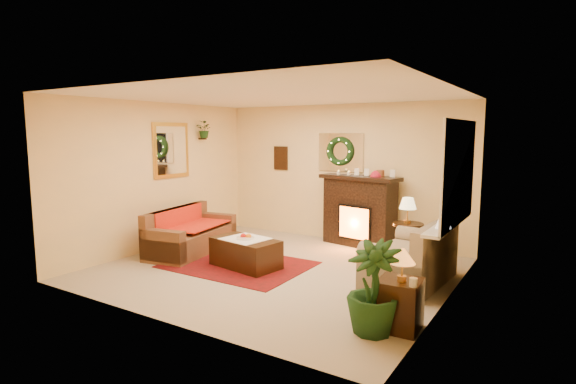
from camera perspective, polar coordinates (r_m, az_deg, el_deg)
The scene contains 31 objects.
floor at distance 6.94m, azimuth -1.55°, elevation -9.78°, with size 5.00×5.00×0.00m, color beige.
ceiling at distance 6.65m, azimuth -1.64°, elevation 12.14°, with size 5.00×5.00×0.00m, color white.
wall_back at distance 8.63m, azimuth 6.71°, elevation 2.38°, with size 5.00×5.00×0.00m, color #EFD88C.
wall_front at distance 4.97m, azimuth -16.10°, elevation -1.60°, with size 5.00×5.00×0.00m, color #EFD88C.
wall_left at distance 8.31m, azimuth -16.11°, elevation 1.95°, with size 4.50×4.50×0.00m, color #EFD88C.
wall_right at distance 5.69m, azimuth 19.87°, elevation -0.63°, with size 4.50×4.50×0.00m, color #EFD88C.
area_rug at distance 7.19m, azimuth -6.32°, elevation -9.15°, with size 2.14×1.61×0.01m, color maroon.
sofa at distance 7.99m, azimuth -12.14°, elevation -4.45°, with size 0.78×1.77×0.76m, color #402A18.
red_throw at distance 8.16m, azimuth -11.61°, elevation -4.01°, with size 0.82×1.33×0.02m, color #C6010C.
fireplace at distance 8.34m, azimuth 9.03°, elevation -3.04°, with size 1.34×0.42×1.22m, color black.
poinsettia at distance 8.08m, azimuth 11.17°, elevation 1.95°, with size 0.22×0.22×0.22m, color red.
mantel_candle_a at distance 8.43m, azimuth 6.43°, elevation 1.99°, with size 0.06×0.06×0.19m, color silver.
mantel_candle_b at distance 8.32m, azimuth 7.71°, elevation 1.90°, with size 0.06×0.06×0.19m, color white.
mantel_mirror at distance 8.58m, azimuth 6.69°, elevation 5.03°, with size 0.92×0.02×0.72m, color white.
wreath at distance 8.54m, azimuth 6.58°, elevation 5.16°, with size 0.55×0.55×0.11m, color #194719.
wall_art at distance 9.25m, azimuth -0.92°, elevation 4.33°, with size 0.32×0.03×0.48m, color #381E11.
gold_mirror at distance 8.47m, azimuth -14.62°, elevation 5.15°, with size 0.03×0.84×1.00m, color gold.
hanging_plant at distance 8.90m, azimuth -10.51°, elevation 6.79°, with size 0.33×0.28×0.36m, color #194719.
loveseat at distance 6.49m, azimuth 15.23°, elevation -7.42°, with size 0.87×1.51×0.87m, color #B0A292.
window_frame at distance 6.20m, azimuth 20.91°, elevation 2.28°, with size 0.03×1.86×1.36m, color white.
window_glass at distance 6.21m, azimuth 20.78°, elevation 2.29°, with size 0.02×1.70×1.22m, color black.
window_sill at distance 6.32m, azimuth 19.69°, elevation -3.81°, with size 0.22×1.86×0.04m, color white.
mini_tree at distance 5.85m, azimuth 19.17°, elevation -2.97°, with size 0.19×0.19×0.29m, color white.
sill_plant at distance 6.94m, azimuth 20.73°, elevation -1.07°, with size 0.30×0.24×0.55m, color #295C2B.
side_table_round at distance 7.49m, azimuth 14.93°, elevation -6.17°, with size 0.49×0.49×0.63m, color #3A230F.
lamp_cream at distance 7.39m, azimuth 14.96°, elevation -1.96°, with size 0.27×0.27×0.42m, color beige.
end_table_square at distance 5.01m, azimuth 13.93°, elevation -13.65°, with size 0.44×0.44×0.53m, color #462113.
lamp_tiffany at distance 4.82m, azimuth 14.31°, elevation -8.56°, with size 0.27×0.27×0.39m, color orange.
coffee_table at distance 7.01m, azimuth -5.40°, elevation -7.84°, with size 1.06×0.58×0.44m, color #4D1D12.
fruit_bowl at distance 6.94m, azimuth -5.44°, elevation -5.97°, with size 0.27×0.27×0.06m, color white.
floor_palm at distance 4.80m, azimuth 10.74°, elevation -12.26°, with size 1.63×1.63×2.92m, color #154211.
Camera 1 is at (3.67, -5.52, 2.06)m, focal length 28.00 mm.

